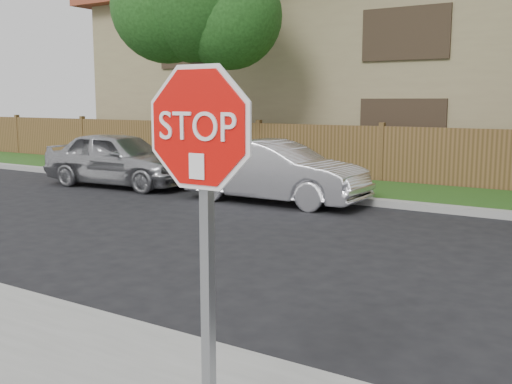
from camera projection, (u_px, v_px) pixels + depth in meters
The scene contains 4 objects.
ground at pixel (327, 383), 4.93m from camera, with size 90.00×90.00×0.00m, color black.
stop_sign at pixel (202, 183), 3.48m from camera, with size 1.01×0.13×2.55m.
sedan_far_left at pixel (120, 159), 16.07m from camera, with size 1.75×4.35×1.48m, color #A4A5A9.
sedan_left at pixel (274, 172), 13.52m from camera, with size 1.49×4.27×1.41m, color silver.
Camera 1 is at (2.04, -4.20, 2.31)m, focal length 42.00 mm.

